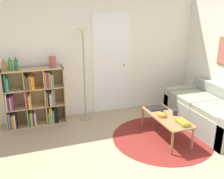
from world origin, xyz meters
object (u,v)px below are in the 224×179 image
Objects in this scene: bookshelf at (34,98)px; floor_lamp at (83,48)px; couch at (211,113)px; bottle_right at (16,65)px; bottle_left at (4,66)px; coffee_table at (166,118)px; bowl at (162,115)px; vase_on_shelf at (53,62)px; bottle_middle at (10,65)px; laptop at (157,108)px; cup at (175,113)px.

floor_lamp is at bearing -5.07° from bookshelf.
bottle_right is at bearing 160.31° from couch.
bottle_right is at bearing -0.02° from bottle_left.
bottle_left is (-2.53, 1.30, 0.82)m from coffee_table.
bottle_right reaches higher than bookshelf.
vase_on_shelf reaches higher than bowl.
coffee_table is 2.88m from bottle_middle.
bottle_right is (-0.24, -0.03, 0.68)m from bookshelf.
floor_lamp is 1.34m from bottle_middle.
bowl is 0.64× the size of bottle_middle.
bookshelf is 2.48m from coffee_table.
floor_lamp is at bearing 151.86° from couch.
floor_lamp is 5.31× the size of laptop.
coffee_table is 0.12m from bowl.
floor_lamp is at bearing -2.25° from bottle_left.
laptop is at bearing 73.71° from bowl.
bookshelf is at bearing 7.21° from bottle_right.
bookshelf reaches higher than coffee_table.
cup is at bearing -36.36° from vase_on_shelf.
cup is at bearing -45.07° from floor_lamp.
coffee_table is at bearing -29.04° from bottle_right.
cup is at bearing -68.40° from laptop.
floor_lamp reaches higher than bookshelf.
bottle_right reaches higher than laptop.
coffee_table is 4.72× the size of bottle_right.
vase_on_shelf is (0.40, -0.00, 0.68)m from bookshelf.
vase_on_shelf is (0.74, 0.02, 0.00)m from bottle_middle.
floor_lamp reaches higher than cup.
bookshelf is at bearing 158.42° from couch.
bottle_middle is at bearing 177.01° from floor_lamp.
laptop is at bearing 166.42° from couch.
bottle_middle reaches higher than laptop.
bottle_left is at bearing 159.36° from laptop.
floor_lamp is at bearing -2.62° from bottle_right.
bookshelf is 4.74× the size of bottle_right.
coffee_table is at bearing -48.01° from floor_lamp.
bowl is 0.74× the size of vase_on_shelf.
laptop is (0.01, 0.34, 0.05)m from coffee_table.
floor_lamp is 20.38× the size of cup.
cup is at bearing -26.31° from bottle_left.
cup is (0.15, -0.37, 0.03)m from laptop.
cup is at bearing -11.91° from coffee_table.
bottle_left is (-2.69, 1.33, 0.73)m from cup.
coffee_table is 4.78× the size of bottle_middle.
bottle_middle is at bearing -176.97° from bookshelf.
vase_on_shelf is (-1.84, 1.36, 0.74)m from cup.
laptop is at bearing 89.04° from coffee_table.
bottle_middle is 0.10m from bottle_right.
bottle_left is (-2.44, 1.31, 0.75)m from bowl.
bookshelf is 0.72m from bottle_right.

